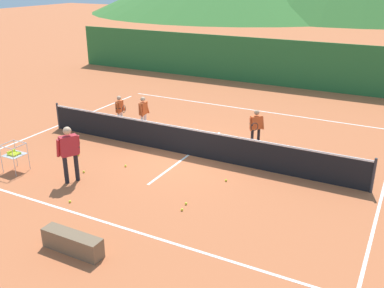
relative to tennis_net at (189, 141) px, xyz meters
The scene contains 22 objects.
ground_plane 0.50m from the tennis_net, ahead, with size 120.00×120.00×0.00m, color #BC6038.
line_baseline_near 4.80m from the tennis_net, 90.00° to the right, with size 12.32×0.08×0.01m, color white.
line_baseline_far 5.99m from the tennis_net, 90.00° to the left, with size 12.32×0.08×0.01m, color white.
line_sideline_west 6.18m from the tennis_net, behind, with size 0.08×10.75×0.01m, color white.
line_sideline_east 6.18m from the tennis_net, ahead, with size 0.08×10.75×0.01m, color white.
line_service_center 0.50m from the tennis_net, ahead, with size 0.08×5.09×0.01m, color white.
tennis_net is the anchor object (origin of this frame).
instructor 4.03m from the tennis_net, 121.89° to the right, with size 0.55×0.85×1.72m.
student_0 4.04m from the tennis_net, 160.97° to the left, with size 0.49×0.58×1.28m.
student_1 3.06m from the tennis_net, 153.32° to the left, with size 0.25×0.56×1.37m.
student_2 2.50m from the tennis_net, 45.57° to the left, with size 0.49×0.71×1.36m.
ball_cart 5.55m from the tennis_net, 138.99° to the right, with size 0.58×0.58×0.90m.
tennis_ball_0 4.48m from the tennis_net, 166.19° to the right, with size 0.07×0.07×0.07m, color yellow.
tennis_ball_1 3.58m from the tennis_net, 128.66° to the right, with size 0.07×0.07×0.07m, color yellow.
tennis_ball_2 3.78m from the tennis_net, 151.07° to the right, with size 0.07×0.07×0.07m, color yellow.
tennis_ball_3 4.63m from the tennis_net, 106.16° to the right, with size 0.07×0.07×0.07m, color yellow.
tennis_ball_4 3.78m from the tennis_net, 64.51° to the right, with size 0.07×0.07×0.07m, color yellow.
tennis_ball_5 2.29m from the tennis_net, 126.41° to the right, with size 0.07×0.07×0.07m, color yellow.
tennis_ball_6 3.46m from the tennis_net, 63.04° to the right, with size 0.07×0.07×0.07m, color yellow.
tennis_ball_7 2.36m from the tennis_net, 33.02° to the right, with size 0.07×0.07×0.07m, color yellow.
windscreen_fence 10.93m from the tennis_net, 90.00° to the left, with size 27.11×0.08×2.52m, color #286B33.
courtside_bench 6.09m from the tennis_net, 86.86° to the right, with size 1.50×0.36×0.46m, color brown.
Camera 1 is at (6.48, -12.08, 5.80)m, focal length 40.76 mm.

